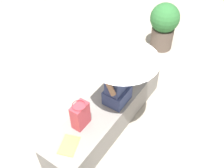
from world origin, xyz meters
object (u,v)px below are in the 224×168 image
object	(u,v)px
tote_bag_canvas	(133,71)
magazine	(69,145)
person_seated	(117,80)
parasol	(123,52)
handbag_black	(80,115)
planter_far	(164,24)

from	to	relation	value
tote_bag_canvas	magazine	bearing A→B (deg)	178.24
person_seated	parasol	bearing A→B (deg)	-108.10
person_seated	tote_bag_canvas	size ratio (longest dim) A/B	2.79
handbag_black	planter_far	world-z (taller)	planter_far
parasol	magazine	world-z (taller)	parasol
magazine	handbag_black	bearing A→B (deg)	-7.21
parasol	planter_far	xyz separation A→B (m)	(2.07, 0.36, -0.83)
parasol	magazine	xyz separation A→B (m)	(-0.89, 0.16, -0.88)
parasol	planter_far	bearing A→B (deg)	9.98
handbag_black	tote_bag_canvas	bearing A→B (deg)	-6.20
handbag_black	magazine	xyz separation A→B (m)	(-0.33, -0.07, -0.18)
magazine	planter_far	xyz separation A→B (m)	(2.97, 0.20, 0.05)
person_seated	handbag_black	distance (m)	0.64
handbag_black	magazine	size ratio (longest dim) A/B	1.35
tote_bag_canvas	magazine	world-z (taller)	tote_bag_canvas
magazine	planter_far	size ratio (longest dim) A/B	0.30
parasol	handbag_black	size ratio (longest dim) A/B	2.70
parasol	planter_far	size ratio (longest dim) A/B	1.10
handbag_black	tote_bag_canvas	xyz separation A→B (m)	(1.08, -0.12, -0.03)
person_seated	handbag_black	size ratio (longest dim) A/B	2.38
parasol	planter_far	world-z (taller)	parasol
tote_bag_canvas	handbag_black	bearing A→B (deg)	173.80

